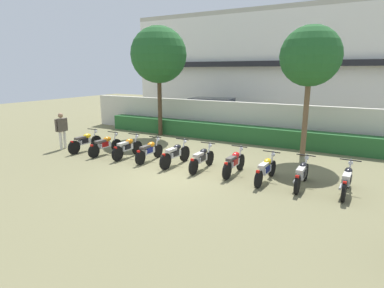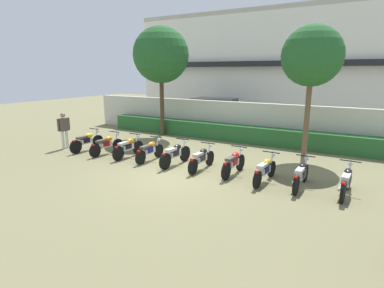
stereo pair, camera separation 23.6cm
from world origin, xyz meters
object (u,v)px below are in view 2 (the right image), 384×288
motorcycle_in_row_2 (128,147)px  motorcycle_in_row_5 (202,158)px  motorcycle_in_row_0 (87,141)px  motorcycle_in_row_6 (234,163)px  motorcycle_in_row_7 (265,170)px  motorcycle_in_row_4 (175,154)px  tree_far_side (312,57)px  motorcycle_in_row_8 (301,174)px  motorcycle_in_row_9 (346,181)px  parked_car (216,113)px  motorcycle_in_row_3 (150,150)px  tree_near_inspector (161,55)px  motorcycle_in_row_1 (106,144)px  inspector_person (64,127)px

motorcycle_in_row_2 → motorcycle_in_row_5: (3.53, 0.05, -0.01)m
motorcycle_in_row_0 → motorcycle_in_row_6: (7.21, 0.17, -0.00)m
motorcycle_in_row_7 → motorcycle_in_row_4: bearing=91.3°
tree_far_side → motorcycle_in_row_7: tree_far_side is taller
motorcycle_in_row_8 → motorcycle_in_row_9: size_ratio=1.01×
parked_car → tree_far_side: bearing=-40.2°
motorcycle_in_row_3 → motorcycle_in_row_8: motorcycle_in_row_8 is taller
tree_near_inspector → motorcycle_in_row_6: tree_near_inspector is taller
parked_car → motorcycle_in_row_1: 8.73m
motorcycle_in_row_4 → motorcycle_in_row_5: 1.16m
tree_near_inspector → motorcycle_in_row_0: size_ratio=3.12×
motorcycle_in_row_7 → inspector_person: size_ratio=1.11×
parked_car → motorcycle_in_row_7: parked_car is taller
tree_near_inspector → inspector_person: size_ratio=3.51×
parked_car → motorcycle_in_row_6: bearing=-65.2°
motorcycle_in_row_6 → motorcycle_in_row_7: (1.19, -0.18, -0.01)m
motorcycle_in_row_7 → motorcycle_in_row_9: bearing=-84.5°
inspector_person → motorcycle_in_row_2: bearing=4.2°
parked_car → motorcycle_in_row_9: size_ratio=2.44×
tree_near_inspector → motorcycle_in_row_8: size_ratio=3.12×
tree_far_side → motorcycle_in_row_8: 5.49m
motorcycle_in_row_6 → motorcycle_in_row_7: size_ratio=0.96×
motorcycle_in_row_0 → motorcycle_in_row_5: (5.95, 0.13, -0.01)m
motorcycle_in_row_5 → motorcycle_in_row_7: (2.45, -0.14, -0.00)m
motorcycle_in_row_2 → motorcycle_in_row_6: same height
parked_car → motorcycle_in_row_0: (-2.44, -8.65, -0.48)m
parked_car → motorcycle_in_row_1: parked_car is taller
motorcycle_in_row_0 → inspector_person: inspector_person is taller
motorcycle_in_row_2 → motorcycle_in_row_6: size_ratio=1.01×
motorcycle_in_row_3 → motorcycle_in_row_5: size_ratio=0.95×
tree_near_inspector → motorcycle_in_row_4: 7.26m
motorcycle_in_row_4 → motorcycle_in_row_0: bearing=94.2°
motorcycle_in_row_3 → inspector_person: 4.86m
motorcycle_in_row_0 → motorcycle_in_row_4: 4.80m
motorcycle_in_row_7 → inspector_person: inspector_person is taller
inspector_person → motorcycle_in_row_4: bearing=2.9°
motorcycle_in_row_2 → motorcycle_in_row_4: 2.37m
motorcycle_in_row_0 → motorcycle_in_row_3: motorcycle_in_row_0 is taller
tree_near_inspector → tree_far_side: 8.04m
motorcycle_in_row_1 → motorcycle_in_row_9: motorcycle_in_row_9 is taller
motorcycle_in_row_8 → motorcycle_in_row_9: (1.29, 0.03, 0.01)m
motorcycle_in_row_4 → motorcycle_in_row_9: size_ratio=1.03×
motorcycle_in_row_4 → motorcycle_in_row_8: (4.75, -0.06, -0.01)m
motorcycle_in_row_1 → motorcycle_in_row_6: bearing=-86.4°
motorcycle_in_row_0 → inspector_person: size_ratio=1.13×
motorcycle_in_row_2 → motorcycle_in_row_3: bearing=-87.7°
tree_far_side → motorcycle_in_row_8: (0.65, -3.97, -3.73)m
parked_car → tree_near_inspector: size_ratio=0.77×
tree_near_inspector → motorcycle_in_row_0: 6.28m
motorcycle_in_row_1 → motorcycle_in_row_2: size_ratio=1.03×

